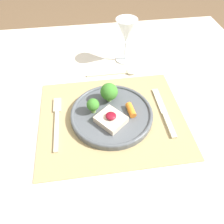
{
  "coord_description": "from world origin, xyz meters",
  "views": [
    {
      "loc": [
        -0.06,
        -0.44,
        1.29
      ],
      "look_at": [
        0.0,
        0.01,
        0.8
      ],
      "focal_mm": 35.0,
      "sensor_mm": 36.0,
      "label": 1
    }
  ],
  "objects_px": {
    "spoon": "(123,72)",
    "knife": "(165,115)",
    "fork": "(57,119)",
    "wine_glass_near": "(126,33)",
    "dinner_plate": "(111,112)"
  },
  "relations": [
    {
      "from": "dinner_plate",
      "to": "fork",
      "type": "bearing_deg",
      "value": 177.11
    },
    {
      "from": "wine_glass_near",
      "to": "spoon",
      "type": "bearing_deg",
      "value": -105.24
    },
    {
      "from": "fork",
      "to": "wine_glass_near",
      "type": "relative_size",
      "value": 1.24
    },
    {
      "from": "spoon",
      "to": "knife",
      "type": "bearing_deg",
      "value": -63.76
    },
    {
      "from": "spoon",
      "to": "wine_glass_near",
      "type": "xyz_separation_m",
      "value": [
        0.02,
        0.09,
        0.11
      ]
    },
    {
      "from": "dinner_plate",
      "to": "knife",
      "type": "bearing_deg",
      "value": -7.59
    },
    {
      "from": "spoon",
      "to": "wine_glass_near",
      "type": "height_order",
      "value": "wine_glass_near"
    },
    {
      "from": "wine_glass_near",
      "to": "dinner_plate",
      "type": "bearing_deg",
      "value": -108.27
    },
    {
      "from": "fork",
      "to": "wine_glass_near",
      "type": "distance_m",
      "value": 0.41
    },
    {
      "from": "dinner_plate",
      "to": "knife",
      "type": "distance_m",
      "value": 0.17
    },
    {
      "from": "fork",
      "to": "knife",
      "type": "bearing_deg",
      "value": -4.84
    },
    {
      "from": "knife",
      "to": "wine_glass_near",
      "type": "relative_size",
      "value": 1.24
    },
    {
      "from": "fork",
      "to": "spoon",
      "type": "bearing_deg",
      "value": 39.84
    },
    {
      "from": "knife",
      "to": "spoon",
      "type": "distance_m",
      "value": 0.25
    },
    {
      "from": "fork",
      "to": "wine_glass_near",
      "type": "bearing_deg",
      "value": 47.52
    }
  ]
}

